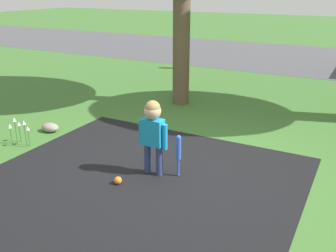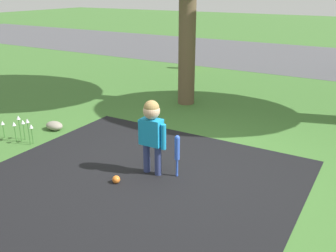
% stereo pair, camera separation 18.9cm
% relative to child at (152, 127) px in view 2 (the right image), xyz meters
% --- Properties ---
extents(ground_plane, '(60.00, 60.00, 0.00)m').
position_rel_child_xyz_m(ground_plane, '(0.27, 0.50, -0.64)').
color(ground_plane, '#3D6B2D').
extents(street_strip, '(40.00, 6.00, 0.01)m').
position_rel_child_xyz_m(street_strip, '(0.27, 9.63, -0.64)').
color(street_strip, '#4C4C51').
rests_on(street_strip, ground).
extents(child, '(0.41, 0.21, 0.99)m').
position_rel_child_xyz_m(child, '(0.00, 0.00, 0.00)').
color(child, navy).
rests_on(child, ground).
extents(baseball_bat, '(0.07, 0.07, 0.57)m').
position_rel_child_xyz_m(baseball_bat, '(0.32, 0.09, -0.28)').
color(baseball_bat, blue).
rests_on(baseball_bat, ground).
extents(sports_ball, '(0.10, 0.10, 0.10)m').
position_rel_child_xyz_m(sports_ball, '(-0.25, -0.45, -0.59)').
color(sports_ball, orange).
rests_on(sports_ball, ground).
extents(fire_hydrant, '(0.26, 0.24, 0.65)m').
position_rel_child_xyz_m(fire_hydrant, '(-2.65, 6.14, -0.32)').
color(fire_hydrant, yellow).
rests_on(fire_hydrant, ground).
extents(flower_bed, '(0.66, 0.19, 0.43)m').
position_rel_child_xyz_m(flower_bed, '(-2.36, -0.15, -0.35)').
color(flower_bed, '#38702D').
rests_on(flower_bed, ground).
extents(edging_rock, '(0.32, 0.22, 0.15)m').
position_rel_child_xyz_m(edging_rock, '(-2.30, 0.48, -0.57)').
color(edging_rock, gray).
rests_on(edging_rock, ground).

